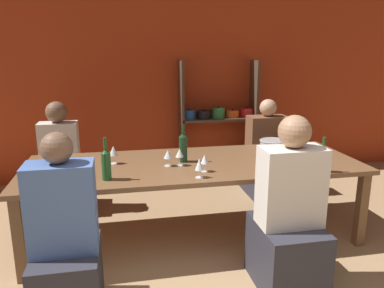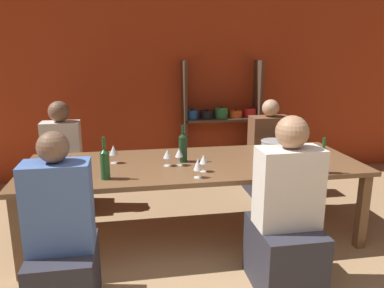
{
  "view_description": "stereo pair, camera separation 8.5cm",
  "coord_description": "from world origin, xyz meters",
  "px_view_note": "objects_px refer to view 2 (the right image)",
  "views": [
    {
      "loc": [
        -0.7,
        -1.23,
        1.72
      ],
      "look_at": [
        -0.05,
        2.07,
        0.88
      ],
      "focal_mm": 35.0,
      "sensor_mm": 36.0,
      "label": 1
    },
    {
      "loc": [
        -0.62,
        -1.24,
        1.72
      ],
      "look_at": [
        -0.05,
        2.07,
        0.88
      ],
      "focal_mm": 35.0,
      "sensor_mm": 36.0,
      "label": 2
    }
  ],
  "objects_px": {
    "shelf_unit": "(221,134)",
    "wine_bottle_amber": "(183,147)",
    "wine_glass_empty_b": "(179,153)",
    "wine_glass_empty_a": "(167,154)",
    "person_near_a": "(286,228)",
    "wine_bottle_dark": "(105,163)",
    "mixing_bowl": "(274,145)",
    "wine_glass_white_a": "(113,151)",
    "wine_glass_white_c": "(204,160)",
    "dining_table": "(194,169)",
    "wine_bottle_green": "(323,159)",
    "person_far_a": "(64,170)",
    "person_near_b": "(63,250)",
    "cell_phone": "(283,156)",
    "wine_glass_white_b": "(198,165)",
    "wine_glass_red_a": "(74,161)",
    "person_far_b": "(268,161)"
  },
  "relations": [
    {
      "from": "wine_glass_white_a",
      "to": "wine_glass_white_b",
      "type": "relative_size",
      "value": 1.04
    },
    {
      "from": "shelf_unit",
      "to": "person_near_a",
      "type": "distance_m",
      "value": 2.55
    },
    {
      "from": "wine_glass_white_c",
      "to": "dining_table",
      "type": "bearing_deg",
      "value": 97.12
    },
    {
      "from": "wine_bottle_dark",
      "to": "person_far_a",
      "type": "relative_size",
      "value": 0.28
    },
    {
      "from": "wine_bottle_dark",
      "to": "wine_bottle_amber",
      "type": "height_order",
      "value": "wine_bottle_amber"
    },
    {
      "from": "wine_glass_red_a",
      "to": "wine_glass_white_c",
      "type": "bearing_deg",
      "value": -4.52
    },
    {
      "from": "mixing_bowl",
      "to": "person_far_b",
      "type": "height_order",
      "value": "person_far_b"
    },
    {
      "from": "dining_table",
      "to": "person_far_b",
      "type": "distance_m",
      "value": 1.44
    },
    {
      "from": "mixing_bowl",
      "to": "cell_phone",
      "type": "distance_m",
      "value": 0.28
    },
    {
      "from": "wine_glass_empty_b",
      "to": "person_far_b",
      "type": "xyz_separation_m",
      "value": [
        1.22,
        0.98,
        -0.43
      ]
    },
    {
      "from": "mixing_bowl",
      "to": "wine_glass_red_a",
      "type": "bearing_deg",
      "value": -165.28
    },
    {
      "from": "dining_table",
      "to": "wine_glass_red_a",
      "type": "bearing_deg",
      "value": -169.51
    },
    {
      "from": "wine_glass_empty_b",
      "to": "cell_phone",
      "type": "distance_m",
      "value": 1.04
    },
    {
      "from": "shelf_unit",
      "to": "wine_glass_empty_b",
      "type": "distance_m",
      "value": 1.92
    },
    {
      "from": "mixing_bowl",
      "to": "wine_glass_empty_b",
      "type": "xyz_separation_m",
      "value": [
        -1.04,
        -0.38,
        0.06
      ]
    },
    {
      "from": "wine_glass_empty_b",
      "to": "person_near_b",
      "type": "bearing_deg",
      "value": -136.66
    },
    {
      "from": "person_far_b",
      "to": "dining_table",
      "type": "bearing_deg",
      "value": 40.51
    },
    {
      "from": "shelf_unit",
      "to": "wine_bottle_amber",
      "type": "distance_m",
      "value": 1.8
    },
    {
      "from": "shelf_unit",
      "to": "mixing_bowl",
      "type": "bearing_deg",
      "value": -80.99
    },
    {
      "from": "wine_bottle_green",
      "to": "cell_phone",
      "type": "distance_m",
      "value": 0.54
    },
    {
      "from": "wine_glass_empty_b",
      "to": "person_near_a",
      "type": "bearing_deg",
      "value": -51.29
    },
    {
      "from": "wine_bottle_dark",
      "to": "mixing_bowl",
      "type": "bearing_deg",
      "value": 20.91
    },
    {
      "from": "person_far_a",
      "to": "person_near_b",
      "type": "relative_size",
      "value": 0.97
    },
    {
      "from": "wine_bottle_dark",
      "to": "wine_bottle_amber",
      "type": "distance_m",
      "value": 0.77
    },
    {
      "from": "wine_glass_white_b",
      "to": "wine_glass_empty_b",
      "type": "distance_m",
      "value": 0.37
    },
    {
      "from": "wine_glass_empty_a",
      "to": "mixing_bowl",
      "type": "bearing_deg",
      "value": 18.04
    },
    {
      "from": "wine_bottle_green",
      "to": "wine_glass_empty_a",
      "type": "height_order",
      "value": "wine_bottle_green"
    },
    {
      "from": "wine_bottle_green",
      "to": "person_near_b",
      "type": "relative_size",
      "value": 0.24
    },
    {
      "from": "mixing_bowl",
      "to": "wine_glass_red_a",
      "type": "xyz_separation_m",
      "value": [
        -1.91,
        -0.5,
        0.07
      ]
    },
    {
      "from": "shelf_unit",
      "to": "person_far_a",
      "type": "height_order",
      "value": "shelf_unit"
    },
    {
      "from": "person_far_a",
      "to": "person_far_b",
      "type": "distance_m",
      "value": 2.38
    },
    {
      "from": "wine_glass_empty_a",
      "to": "person_near_a",
      "type": "distance_m",
      "value": 1.19
    },
    {
      "from": "wine_glass_red_a",
      "to": "person_far_a",
      "type": "relative_size",
      "value": 0.14
    },
    {
      "from": "wine_bottle_amber",
      "to": "wine_glass_empty_b",
      "type": "relative_size",
      "value": 2.19
    },
    {
      "from": "mixing_bowl",
      "to": "person_near_b",
      "type": "relative_size",
      "value": 0.22
    },
    {
      "from": "cell_phone",
      "to": "person_near_a",
      "type": "relative_size",
      "value": 0.13
    },
    {
      "from": "wine_glass_white_c",
      "to": "person_near_b",
      "type": "xyz_separation_m",
      "value": [
        -1.07,
        -0.63,
        -0.38
      ]
    },
    {
      "from": "shelf_unit",
      "to": "wine_glass_white_b",
      "type": "bearing_deg",
      "value": -109.18
    },
    {
      "from": "dining_table",
      "to": "wine_bottle_dark",
      "type": "relative_size",
      "value": 8.84
    },
    {
      "from": "person_near_a",
      "to": "wine_glass_white_a",
      "type": "bearing_deg",
      "value": 141.12
    },
    {
      "from": "wine_bottle_green",
      "to": "wine_glass_white_b",
      "type": "xyz_separation_m",
      "value": [
        -1.04,
        0.06,
        -0.02
      ]
    },
    {
      "from": "wine_glass_empty_a",
      "to": "person_near_a",
      "type": "height_order",
      "value": "person_near_a"
    },
    {
      "from": "wine_glass_white_c",
      "to": "person_far_a",
      "type": "xyz_separation_m",
      "value": [
        -1.33,
        1.17,
        -0.39
      ]
    },
    {
      "from": "wine_bottle_green",
      "to": "wine_glass_red_a",
      "type": "relative_size",
      "value": 1.83
    },
    {
      "from": "wine_glass_white_a",
      "to": "person_near_a",
      "type": "distance_m",
      "value": 1.63
    },
    {
      "from": "shelf_unit",
      "to": "wine_glass_empty_a",
      "type": "distance_m",
      "value": 1.96
    },
    {
      "from": "wine_bottle_green",
      "to": "person_far_a",
      "type": "distance_m",
      "value": 2.7
    },
    {
      "from": "wine_glass_empty_a",
      "to": "wine_glass_white_b",
      "type": "bearing_deg",
      "value": -60.14
    },
    {
      "from": "wine_glass_white_a",
      "to": "wine_glass_empty_b",
      "type": "bearing_deg",
      "value": -16.5
    },
    {
      "from": "wine_bottle_green",
      "to": "wine_glass_red_a",
      "type": "height_order",
      "value": "wine_bottle_green"
    }
  ]
}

